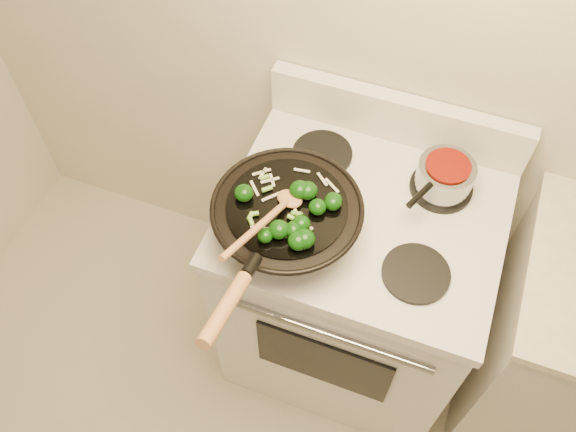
% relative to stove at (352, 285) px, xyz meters
% --- Properties ---
extents(stove, '(0.78, 0.67, 1.08)m').
position_rel_stove_xyz_m(stove, '(0.00, 0.00, 0.00)').
color(stove, white).
rests_on(stove, ground).
extents(wok, '(0.40, 0.66, 0.26)m').
position_rel_stove_xyz_m(wok, '(-0.18, -0.16, 0.53)').
color(wok, black).
rests_on(wok, stove).
extents(stirfry, '(0.27, 0.26, 0.05)m').
position_rel_stove_xyz_m(stirfry, '(-0.14, -0.18, 0.60)').
color(stirfry, '#0B3508').
rests_on(stirfry, wok).
extents(wooden_spoon, '(0.11, 0.31, 0.12)m').
position_rel_stove_xyz_m(wooden_spoon, '(-0.20, -0.22, 0.62)').
color(wooden_spoon, '#AE7744').
rests_on(wooden_spoon, wok).
extents(saucepan, '(0.16, 0.25, 0.10)m').
position_rel_stove_xyz_m(saucepan, '(0.18, 0.15, 0.51)').
color(saucepan, gray).
rests_on(saucepan, stove).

